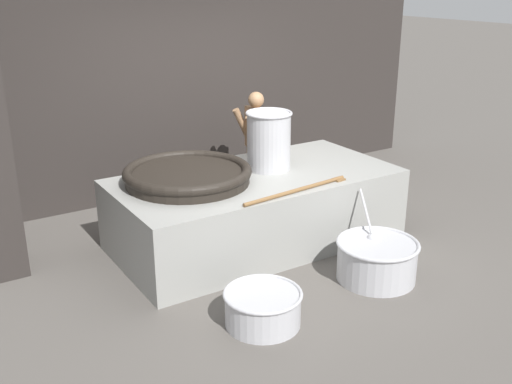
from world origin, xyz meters
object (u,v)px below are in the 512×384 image
Objects in this scene: prep_bowl_vegetables at (377,258)px; prep_bowl_meat at (263,306)px; stock_pot at (269,140)px; giant_wok_near at (188,174)px; cook at (255,143)px.

prep_bowl_vegetables reaches higher than prep_bowl_meat.
prep_bowl_meat is at bearing -176.58° from prep_bowl_vegetables.
stock_pot reaches higher than prep_bowl_meat.
prep_bowl_vegetables is at bearing -51.03° from giant_wok_near.
prep_bowl_vegetables is (0.28, -1.51, -0.90)m from stock_pot.
prep_bowl_vegetables is (1.26, -1.56, -0.65)m from giant_wok_near.
giant_wok_near is at bearing 177.27° from stock_pot.
stock_pot is 0.45× the size of cook.
cook reaches higher than giant_wok_near.
prep_bowl_meat is (-0.13, -1.64, -0.71)m from giant_wok_near.
prep_bowl_meat is (-1.11, -1.59, -0.95)m from stock_pot.
cook reaches higher than stock_pot.
cook reaches higher than prep_bowl_meat.
cook is at bearing 58.74° from prep_bowl_meat.
prep_bowl_meat is at bearing -124.96° from stock_pot.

